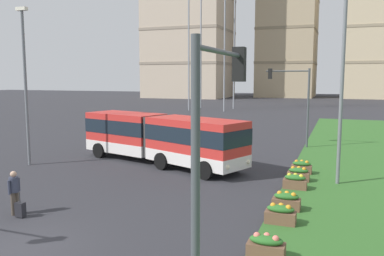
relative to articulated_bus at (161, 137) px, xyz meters
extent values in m
plane|color=#2D2D33|center=(1.02, -13.06, -1.65)|extent=(260.00, 260.00, 0.00)
cube|color=red|center=(2.67, -0.96, 0.07)|extent=(6.50, 4.62, 2.55)
cube|color=silver|center=(2.67, -0.96, -0.85)|extent=(6.53, 4.64, 0.70)
cube|color=#19232D|center=(2.67, -0.96, 0.50)|extent=(6.55, 4.67, 0.90)
cube|color=red|center=(-3.07, 1.06, 0.07)|extent=(5.69, 3.84, 2.55)
cube|color=silver|center=(-3.07, 1.06, -0.85)|extent=(5.71, 3.87, 0.70)
cube|color=#19232D|center=(-3.07, 1.06, 0.50)|extent=(5.74, 3.89, 0.90)
cylinder|color=#383838|center=(-0.10, 0.20, 0.07)|extent=(2.40, 2.40, 2.45)
cylinder|color=black|center=(4.82, -0.50, -1.15)|extent=(1.03, 0.64, 1.00)
cylinder|color=black|center=(3.85, -2.80, -1.15)|extent=(1.03, 0.64, 1.00)
cylinder|color=black|center=(1.68, 0.81, -1.15)|extent=(1.03, 0.64, 1.00)
cylinder|color=black|center=(0.72, -1.49, -1.15)|extent=(1.03, 0.64, 1.00)
cylinder|color=black|center=(-3.98, 2.62, -1.15)|extent=(1.04, 0.55, 1.00)
cylinder|color=black|center=(-4.67, 0.22, -1.15)|extent=(1.04, 0.55, 1.00)
sphere|color=#F9EFC6|center=(5.81, -1.29, -0.85)|extent=(0.24, 0.24, 0.24)
sphere|color=#F9EFC6|center=(5.11, -2.95, -0.85)|extent=(0.24, 0.24, 0.24)
cylinder|color=#4C4238|center=(-1.44, -10.41, -1.20)|extent=(0.16, 0.16, 0.90)
cylinder|color=#4C4238|center=(-1.44, -10.61, -1.20)|extent=(0.16, 0.16, 0.90)
cylinder|color=#383D51|center=(-1.44, -10.51, -0.45)|extent=(0.36, 0.36, 0.60)
sphere|color=tan|center=(-1.44, -10.51, -0.03)|extent=(0.24, 0.24, 0.24)
cylinder|color=#383D51|center=(-1.43, -10.27, -0.50)|extent=(0.10, 0.10, 0.55)
cylinder|color=#383D51|center=(-1.45, -10.75, -0.50)|extent=(0.10, 0.10, 0.55)
cube|color=#232328|center=(-0.99, -10.71, -1.34)|extent=(0.37, 0.25, 0.56)
cylinder|color=black|center=(-0.99, -10.71, -0.85)|extent=(0.03, 0.03, 0.40)
cube|color=brown|center=(8.51, -11.06, -1.35)|extent=(1.10, 0.56, 0.44)
ellipsoid|color=#2D6B28|center=(8.51, -11.06, -1.03)|extent=(0.99, 0.50, 0.28)
sphere|color=#EF7566|center=(8.23, -11.06, -0.93)|extent=(0.20, 0.20, 0.20)
sphere|color=#EF7566|center=(8.51, -10.98, -0.93)|extent=(0.20, 0.20, 0.20)
sphere|color=#EF7566|center=(8.79, -11.12, -0.93)|extent=(0.20, 0.20, 0.20)
cube|color=brown|center=(8.51, -8.07, -1.35)|extent=(1.10, 0.56, 0.44)
ellipsoid|color=#2D6B28|center=(8.51, -8.07, -1.03)|extent=(0.99, 0.50, 0.28)
sphere|color=orange|center=(8.23, -8.07, -0.93)|extent=(0.20, 0.20, 0.20)
sphere|color=orange|center=(8.51, -7.99, -0.93)|extent=(0.20, 0.20, 0.20)
sphere|color=orange|center=(8.79, -8.13, -0.93)|extent=(0.20, 0.20, 0.20)
cube|color=brown|center=(8.51, -6.42, -1.35)|extent=(1.10, 0.56, 0.44)
ellipsoid|color=#2D6B28|center=(8.51, -6.42, -1.03)|extent=(0.99, 0.50, 0.28)
sphere|color=orange|center=(8.23, -6.42, -0.93)|extent=(0.20, 0.20, 0.20)
sphere|color=orange|center=(8.51, -6.34, -0.93)|extent=(0.20, 0.20, 0.20)
sphere|color=orange|center=(8.79, -6.48, -0.93)|extent=(0.20, 0.20, 0.20)
cube|color=brown|center=(8.51, -3.18, -1.35)|extent=(1.10, 0.56, 0.44)
ellipsoid|color=#2D6B28|center=(8.51, -3.18, -1.03)|extent=(0.99, 0.50, 0.28)
sphere|color=yellow|center=(8.23, -3.18, -0.93)|extent=(0.20, 0.20, 0.20)
sphere|color=yellow|center=(8.51, -3.10, -0.93)|extent=(0.20, 0.20, 0.20)
sphere|color=yellow|center=(8.79, -3.24, -0.93)|extent=(0.20, 0.20, 0.20)
cube|color=brown|center=(8.51, -1.60, -1.35)|extent=(1.10, 0.56, 0.44)
ellipsoid|color=#2D6B28|center=(8.51, -1.60, -1.03)|extent=(0.99, 0.50, 0.28)
sphere|color=orange|center=(8.23, -1.60, -0.93)|extent=(0.20, 0.20, 0.20)
sphere|color=orange|center=(8.51, -1.52, -0.93)|extent=(0.20, 0.20, 0.20)
sphere|color=orange|center=(8.79, -1.66, -0.93)|extent=(0.20, 0.20, 0.20)
cube|color=brown|center=(8.51, 0.14, -1.35)|extent=(1.10, 0.56, 0.44)
ellipsoid|color=#2D6B28|center=(8.51, 0.14, -1.03)|extent=(0.99, 0.50, 0.28)
sphere|color=orange|center=(8.23, 0.14, -0.93)|extent=(0.20, 0.20, 0.20)
sphere|color=orange|center=(8.51, 0.22, -0.93)|extent=(0.20, 0.20, 0.20)
sphere|color=orange|center=(8.79, 0.08, -0.93)|extent=(0.20, 0.20, 0.20)
cylinder|color=#474C51|center=(8.11, 8.94, 1.37)|extent=(0.16, 0.16, 6.05)
cylinder|color=#474C51|center=(6.50, 8.94, 4.19)|extent=(3.22, 0.10, 0.10)
cube|color=black|center=(5.19, 8.94, 3.99)|extent=(0.28, 0.28, 0.80)
sphere|color=red|center=(5.19, 8.94, 4.24)|extent=(0.16, 0.16, 0.16)
sphere|color=yellow|center=(5.19, 8.94, 3.98)|extent=(0.16, 0.16, 0.16)
sphere|color=green|center=(5.19, 8.94, 3.72)|extent=(0.16, 0.16, 0.16)
cylinder|color=#474C51|center=(8.11, -16.06, 1.37)|extent=(0.16, 0.16, 6.05)
cylinder|color=#474C51|center=(8.11, -14.40, 4.20)|extent=(0.10, 3.30, 0.10)
cube|color=black|center=(8.11, -13.05, 4.00)|extent=(0.28, 0.28, 0.80)
sphere|color=red|center=(8.11, -13.05, 4.25)|extent=(0.16, 0.16, 0.16)
sphere|color=yellow|center=(8.11, -13.05, 3.99)|extent=(0.16, 0.16, 0.16)
sphere|color=green|center=(8.11, -13.05, 3.73)|extent=(0.16, 0.16, 0.16)
cylinder|color=slate|center=(-7.48, -3.15, 2.98)|extent=(0.18, 0.18, 9.27)
cube|color=white|center=(-7.48, -3.15, 7.72)|extent=(0.70, 0.28, 0.20)
cylinder|color=slate|center=(10.41, -1.49, 3.20)|extent=(0.18, 0.18, 9.70)
cube|color=#C6B299|center=(-28.98, 81.49, 24.64)|extent=(20.96, 18.75, 52.59)
cube|color=gray|center=(-28.98, 81.49, 7.46)|extent=(21.16, 18.95, 0.70)
cube|color=gray|center=(-28.98, 81.49, 16.23)|extent=(21.16, 18.95, 0.70)
cube|color=tan|center=(-4.23, 94.84, 16.39)|extent=(15.12, 19.50, 36.08)
cube|color=#85765B|center=(-4.23, 94.84, 7.72)|extent=(15.32, 19.70, 0.70)
cube|color=#85765B|center=(-4.23, 94.84, 16.74)|extent=(15.32, 19.70, 0.70)
cube|color=#9C8D6E|center=(20.55, 93.39, 7.55)|extent=(19.38, 15.06, 0.70)
cylinder|color=gray|center=(-6.97, 44.93, 12.59)|extent=(0.24, 0.24, 28.49)
cylinder|color=gray|center=(-12.97, 44.93, 12.59)|extent=(0.24, 0.24, 28.49)
cylinder|color=gray|center=(-6.97, 38.93, 12.59)|extent=(0.24, 0.24, 28.49)
cylinder|color=gray|center=(-12.97, 38.93, 12.59)|extent=(0.24, 0.24, 28.49)
camera|label=1|loc=(10.37, -22.29, 3.69)|focal=37.33mm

